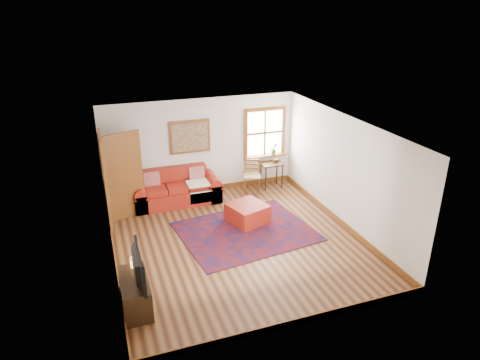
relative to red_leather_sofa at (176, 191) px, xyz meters
name	(u,v)px	position (x,y,z in m)	size (l,w,h in m)	color
ground	(236,241)	(0.79, -2.33, -0.28)	(5.50, 5.50, 0.00)	#3F2111
room_envelope	(236,168)	(0.79, -2.32, 1.37)	(5.04, 5.54, 2.52)	silver
window	(266,138)	(2.57, 0.37, 1.04)	(1.18, 0.20, 1.38)	white
doorway	(117,177)	(-1.41, -0.55, 0.79)	(0.89, 1.08, 2.14)	black
framed_artwork	(190,137)	(0.49, 0.38, 1.27)	(1.05, 0.07, 0.85)	brown
persian_rug	(246,231)	(1.12, -2.04, -0.27)	(2.79, 2.23, 0.02)	#5A0E0C
red_leather_sofa	(176,191)	(0.00, 0.00, 0.00)	(2.14, 0.89, 0.84)	maroon
red_ottoman	(248,213)	(1.31, -1.63, -0.06)	(0.77, 0.77, 0.44)	maroon
side_table	(272,167)	(2.62, 0.05, 0.29)	(0.58, 0.43, 0.70)	#321F10
ladder_back_chair	(252,174)	(2.03, -0.03, 0.22)	(0.55, 0.54, 0.93)	tan
media_cabinet	(135,293)	(-1.47, -3.79, -0.01)	(0.44, 0.99, 0.54)	#321F10
television	(134,267)	(-1.45, -3.85, 0.55)	(0.99, 0.13, 0.57)	black
candle_hurricane	(134,263)	(-1.42, -3.44, 0.35)	(0.12, 0.12, 0.18)	silver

